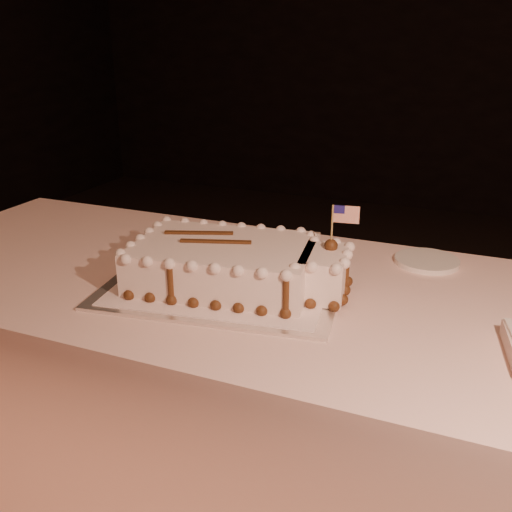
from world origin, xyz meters
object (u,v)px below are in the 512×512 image
at_px(banquet_table, 325,432).
at_px(side_plate, 427,261).
at_px(sheet_cake, 236,264).
at_px(cake_board, 225,285).

distance_m(banquet_table, side_plate, 0.51).
height_order(sheet_cake, side_plate, sheet_cake).
height_order(banquet_table, cake_board, cake_board).
xyz_separation_m(banquet_table, sheet_cake, (-0.22, -0.04, 0.43)).
height_order(cake_board, side_plate, side_plate).
relative_size(cake_board, sheet_cake, 1.04).
bearing_deg(cake_board, side_plate, 29.96).
relative_size(banquet_table, side_plate, 14.67).
relative_size(banquet_table, cake_board, 4.44).
xyz_separation_m(cake_board, side_plate, (0.42, 0.33, 0.00)).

